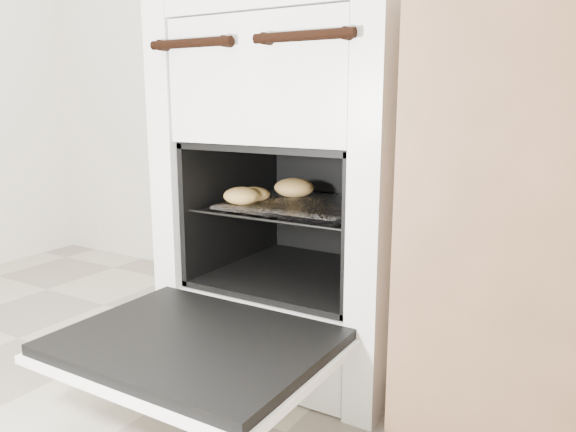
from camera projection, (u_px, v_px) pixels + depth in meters
name	position (u px, v px, depth m)	size (l,w,h in m)	color
stove	(316.00, 188.00, 1.63)	(0.66, 0.73, 1.01)	silver
oven_door	(195.00, 346.00, 1.22)	(0.59, 0.46, 0.04)	black
oven_rack	(304.00, 206.00, 1.58)	(0.48, 0.46, 0.01)	black
foil_sheet	(300.00, 205.00, 1.56)	(0.37, 0.33, 0.01)	silver
baked_rolls	(270.00, 191.00, 1.60)	(0.18, 0.29, 0.06)	tan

